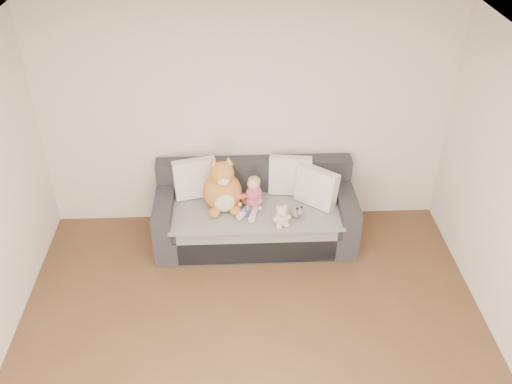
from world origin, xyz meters
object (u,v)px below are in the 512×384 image
toddler (253,196)px  sippy_cup (248,211)px  sofa (255,215)px  teddy_bear (282,217)px  plush_cat (223,189)px

toddler → sippy_cup: size_ratio=3.45×
sofa → teddy_bear: size_ratio=8.58×
sofa → plush_cat: bearing=-169.5°
sippy_cup → sofa: bearing=67.9°
toddler → plush_cat: (-0.32, 0.04, 0.07)m
plush_cat → sippy_cup: plush_cat is taller
sofa → teddy_bear: 0.56m
sofa → toddler: toddler is taller
sippy_cup → teddy_bear: bearing=-29.1°
plush_cat → teddy_bear: 0.72m
toddler → sippy_cup: toddler is taller
teddy_bear → sippy_cup: bearing=135.7°
sofa → toddler: bearing=-105.5°
plush_cat → sippy_cup: (0.26, -0.16, -0.18)m
plush_cat → sippy_cup: size_ratio=5.55×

